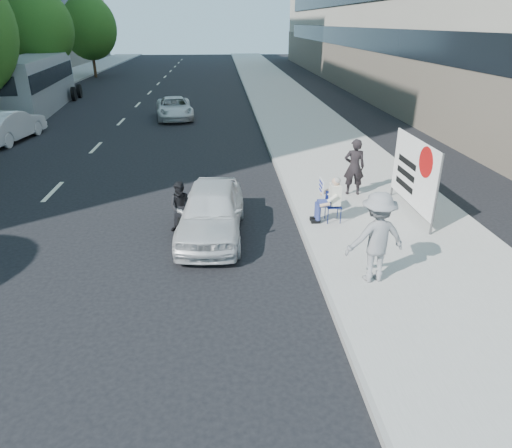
{
  "coord_description": "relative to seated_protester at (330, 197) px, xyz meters",
  "views": [
    {
      "loc": [
        -0.65,
        -7.22,
        5.33
      ],
      "look_at": [
        -0.0,
        1.42,
        1.48
      ],
      "focal_mm": 32.0,
      "sensor_mm": 36.0,
      "label": 1
    }
  ],
  "objects": [
    {
      "name": "ground",
      "position": [
        -2.29,
        -4.48,
        -0.87
      ],
      "size": [
        160.0,
        160.0,
        0.0
      ],
      "primitive_type": "plane",
      "color": "black",
      "rests_on": "ground"
    },
    {
      "name": "near_sidewalk",
      "position": [
        1.71,
        15.52,
        -0.8
      ],
      "size": [
        5.0,
        120.0,
        0.15
      ],
      "primitive_type": "cube",
      "color": "gray",
      "rests_on": "ground"
    },
    {
      "name": "tree_far_d",
      "position": [
        -15.99,
        25.52,
        4.01
      ],
      "size": [
        4.8,
        4.8,
        7.65
      ],
      "color": "#382616",
      "rests_on": "ground"
    },
    {
      "name": "tree_far_e",
      "position": [
        -15.99,
        39.52,
        3.91
      ],
      "size": [
        5.4,
        5.4,
        7.89
      ],
      "color": "#382616",
      "rests_on": "ground"
    },
    {
      "name": "seated_protester",
      "position": [
        0.0,
        0.0,
        0.0
      ],
      "size": [
        0.83,
        1.12,
        1.31
      ],
      "color": "navy",
      "rests_on": "near_sidewalk"
    },
    {
      "name": "jogger",
      "position": [
        0.25,
        -3.23,
        0.28
      ],
      "size": [
        1.4,
        0.93,
        2.02
      ],
      "primitive_type": "imported",
      "rotation": [
        0.0,
        0.0,
        3.29
      ],
      "color": "gray",
      "rests_on": "near_sidewalk"
    },
    {
      "name": "pedestrian_woman",
      "position": [
        1.27,
        2.14,
        0.19
      ],
      "size": [
        0.72,
        0.52,
        1.83
      ],
      "primitive_type": "imported",
      "rotation": [
        0.0,
        0.0,
        3.01
      ],
      "color": "black",
      "rests_on": "near_sidewalk"
    },
    {
      "name": "protest_banner",
      "position": [
        2.49,
        0.4,
        0.53
      ],
      "size": [
        0.08,
        3.06,
        2.2
      ],
      "color": "#4C4C4C",
      "rests_on": "near_sidewalk"
    },
    {
      "name": "white_sedan_near",
      "position": [
        -3.29,
        -0.37,
        -0.17
      ],
      "size": [
        1.96,
        4.24,
        1.41
      ],
      "primitive_type": "imported",
      "rotation": [
        0.0,
        0.0,
        -0.07
      ],
      "color": "silver",
      "rests_on": "ground"
    },
    {
      "name": "white_sedan_mid",
      "position": [
        -13.25,
        11.18,
        -0.13
      ],
      "size": [
        2.17,
        4.68,
        1.48
      ],
      "primitive_type": "imported",
      "rotation": [
        0.0,
        0.0,
        3.0
      ],
      "color": "silver",
      "rests_on": "ground"
    },
    {
      "name": "white_sedan_far",
      "position": [
        -5.73,
        16.33,
        -0.26
      ],
      "size": [
        2.62,
        4.66,
        1.23
      ],
      "primitive_type": "imported",
      "rotation": [
        0.0,
        0.0,
        0.14
      ],
      "color": "silver",
      "rests_on": "ground"
    },
    {
      "name": "motorcycle",
      "position": [
        -4.1,
        -0.02,
        -0.24
      ],
      "size": [
        0.72,
        2.04,
        1.42
      ],
      "rotation": [
        0.0,
        0.0,
        -0.04
      ],
      "color": "black",
      "rests_on": "ground"
    },
    {
      "name": "bus",
      "position": [
        -14.96,
        20.13,
        0.76
      ],
      "size": [
        3.75,
        12.26,
        3.3
      ],
      "rotation": [
        0.0,
        0.0,
        0.1
      ],
      "color": "gray",
      "rests_on": "ground"
    }
  ]
}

